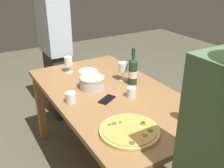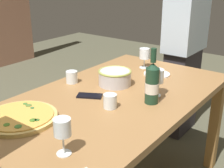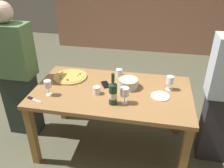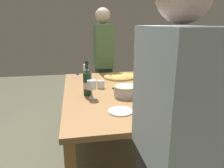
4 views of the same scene
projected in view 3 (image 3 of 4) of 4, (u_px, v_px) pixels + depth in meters
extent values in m
plane|color=#565440|center=(112.00, 145.00, 2.74)|extent=(8.00, 8.00, 0.00)
cube|color=olive|center=(112.00, 92.00, 2.39)|extent=(1.60, 0.90, 0.04)
cube|color=olive|center=(33.00, 136.00, 2.36)|extent=(0.07, 0.07, 0.71)
cube|color=olive|center=(184.00, 158.00, 2.11)|extent=(0.07, 0.07, 0.71)
cube|color=olive|center=(62.00, 95.00, 3.03)|extent=(0.07, 0.07, 0.71)
cube|color=olive|center=(179.00, 108.00, 2.79)|extent=(0.07, 0.07, 0.71)
cylinder|color=#D8B362|center=(70.00, 77.00, 2.62)|extent=(0.37, 0.37, 0.02)
cylinder|color=gold|center=(70.00, 76.00, 2.61)|extent=(0.33, 0.33, 0.01)
cylinder|color=#417023|center=(67.00, 80.00, 2.52)|extent=(0.03, 0.03, 0.00)
cylinder|color=#41742C|center=(60.00, 79.00, 2.54)|extent=(0.03, 0.03, 0.00)
cylinder|color=#457630|center=(81.00, 73.00, 2.66)|extent=(0.02, 0.02, 0.00)
cylinder|color=#3C6B2B|center=(68.00, 80.00, 2.51)|extent=(0.02, 0.02, 0.00)
cylinder|color=#3B6E37|center=(78.00, 76.00, 2.60)|extent=(0.02, 0.02, 0.00)
cylinder|color=#3F6136|center=(62.00, 72.00, 2.68)|extent=(0.03, 0.03, 0.00)
cylinder|color=#527532|center=(80.00, 74.00, 2.63)|extent=(0.03, 0.03, 0.00)
cylinder|color=#4A7723|center=(60.00, 76.00, 2.59)|extent=(0.03, 0.03, 0.00)
cylinder|color=silver|center=(128.00, 83.00, 2.41)|extent=(0.21, 0.21, 0.09)
torus|color=#A0AD50|center=(129.00, 80.00, 2.39)|extent=(0.21, 0.21, 0.01)
cylinder|color=#1B3A27|center=(113.00, 94.00, 2.12)|extent=(0.08, 0.08, 0.20)
cone|color=#1B3A27|center=(113.00, 83.00, 2.06)|extent=(0.08, 0.08, 0.03)
cylinder|color=#1B3A27|center=(113.00, 78.00, 2.04)|extent=(0.03, 0.03, 0.08)
cylinder|color=silver|center=(113.00, 95.00, 2.13)|extent=(0.08, 0.08, 0.06)
cylinder|color=white|center=(169.00, 89.00, 2.39)|extent=(0.07, 0.07, 0.00)
cylinder|color=white|center=(169.00, 86.00, 2.38)|extent=(0.01, 0.01, 0.07)
cylinder|color=white|center=(170.00, 80.00, 2.34)|extent=(0.07, 0.07, 0.08)
cylinder|color=white|center=(124.00, 103.00, 2.18)|extent=(0.06, 0.06, 0.00)
cylinder|color=white|center=(124.00, 99.00, 2.16)|extent=(0.01, 0.01, 0.08)
cylinder|color=white|center=(125.00, 92.00, 2.12)|extent=(0.08, 0.08, 0.08)
cylinder|color=white|center=(49.00, 95.00, 2.30)|extent=(0.06, 0.06, 0.00)
cylinder|color=white|center=(49.00, 91.00, 2.28)|extent=(0.01, 0.01, 0.08)
cylinder|color=white|center=(48.00, 84.00, 2.24)|extent=(0.07, 0.07, 0.07)
cylinder|color=maroon|center=(48.00, 86.00, 2.25)|extent=(0.06, 0.06, 0.03)
cylinder|color=white|center=(119.00, 72.00, 2.65)|extent=(0.08, 0.08, 0.08)
cylinder|color=white|center=(97.00, 90.00, 2.31)|extent=(0.07, 0.07, 0.08)
cylinder|color=white|center=(160.00, 96.00, 2.27)|extent=(0.18, 0.18, 0.01)
cube|color=black|center=(106.00, 84.00, 2.47)|extent=(0.13, 0.16, 0.01)
cube|color=silver|center=(36.00, 101.00, 2.21)|extent=(0.12, 0.06, 0.01)
cube|color=black|center=(30.00, 98.00, 2.24)|extent=(0.06, 0.04, 0.02)
cube|color=#29332E|center=(23.00, 104.00, 2.80)|extent=(0.37, 0.20, 0.78)
cube|color=#4D6F45|center=(11.00, 51.00, 2.47)|extent=(0.44, 0.24, 0.58)
sphere|color=beige|center=(2.00, 12.00, 2.28)|extent=(0.21, 0.21, 0.21)
cube|color=#312D33|center=(219.00, 128.00, 2.42)|extent=(0.37, 0.20, 0.78)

